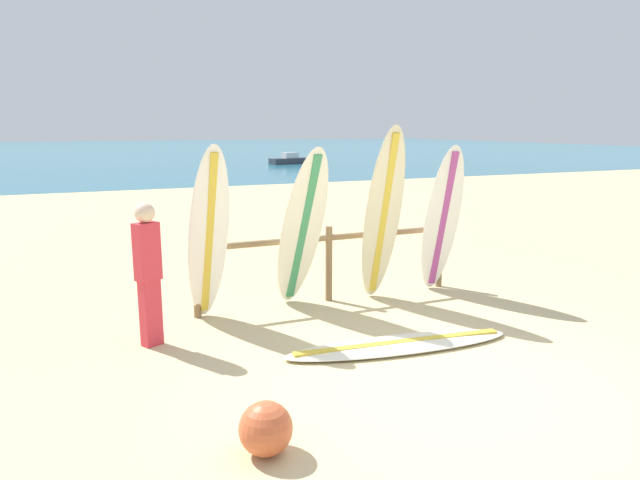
# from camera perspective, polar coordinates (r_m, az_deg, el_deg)

# --- Properties ---
(ground_plane) EXTENTS (120.00, 120.00, 0.00)m
(ground_plane) POSITION_cam_1_polar(r_m,az_deg,el_deg) (5.36, 12.13, -14.24)
(ground_plane) COLOR #CCB784
(ocean_water) EXTENTS (120.00, 80.00, 0.01)m
(ocean_water) POSITION_cam_1_polar(r_m,az_deg,el_deg) (62.02, -20.70, 8.46)
(ocean_water) COLOR teal
(ocean_water) RESTS_ON ground
(surfboard_rack) EXTENTS (3.61, 0.09, 1.01)m
(surfboard_rack) POSITION_cam_1_polar(r_m,az_deg,el_deg) (7.49, 0.90, -1.13)
(surfboard_rack) COLOR olive
(surfboard_rack) RESTS_ON ground
(surfboard_leaning_far_left) EXTENTS (0.54, 0.77, 2.12)m
(surfboard_leaning_far_left) POSITION_cam_1_polar(r_m,az_deg,el_deg) (6.63, -11.14, 0.43)
(surfboard_leaning_far_left) COLOR white
(surfboard_leaning_far_left) RESTS_ON ground
(surfboard_leaning_left) EXTENTS (0.64, 0.99, 2.08)m
(surfboard_leaning_left) POSITION_cam_1_polar(r_m,az_deg,el_deg) (7.01, -1.81, 1.05)
(surfboard_leaning_left) COLOR white
(surfboard_leaning_left) RESTS_ON ground
(surfboard_leaning_center_left) EXTENTS (0.56, 0.81, 2.33)m
(surfboard_leaning_center_left) POSITION_cam_1_polar(r_m,az_deg,el_deg) (7.33, 6.32, 2.40)
(surfboard_leaning_center_left) COLOR beige
(surfboard_leaning_center_left) RESTS_ON ground
(surfboard_leaning_center) EXTENTS (0.57, 0.65, 2.07)m
(surfboard_leaning_center) POSITION_cam_1_polar(r_m,az_deg,el_deg) (7.95, 12.16, 1.97)
(surfboard_leaning_center) COLOR white
(surfboard_leaning_center) RESTS_ON ground
(surfboard_lying_on_sand) EXTENTS (2.55, 0.80, 0.08)m
(surfboard_lying_on_sand) POSITION_cam_1_polar(r_m,az_deg,el_deg) (6.14, 7.98, -10.36)
(surfboard_lying_on_sand) COLOR silver
(surfboard_lying_on_sand) RESTS_ON ground
(beachgoer_standing) EXTENTS (0.29, 0.25, 1.53)m
(beachgoer_standing) POSITION_cam_1_polar(r_m,az_deg,el_deg) (6.17, -16.89, -2.73)
(beachgoer_standing) COLOR #D8333F
(beachgoer_standing) RESTS_ON ground
(small_boat_offshore) EXTENTS (2.77, 1.41, 0.71)m
(small_boat_offshore) POSITION_cam_1_polar(r_m,az_deg,el_deg) (36.19, -3.02, 8.06)
(small_boat_offshore) COLOR #333842
(small_boat_offshore) RESTS_ON ocean_water
(beach_ball) EXTENTS (0.39, 0.39, 0.39)m
(beach_ball) POSITION_cam_1_polar(r_m,az_deg,el_deg) (4.24, -5.47, -18.34)
(beach_ball) COLOR #CC5933
(beach_ball) RESTS_ON ground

